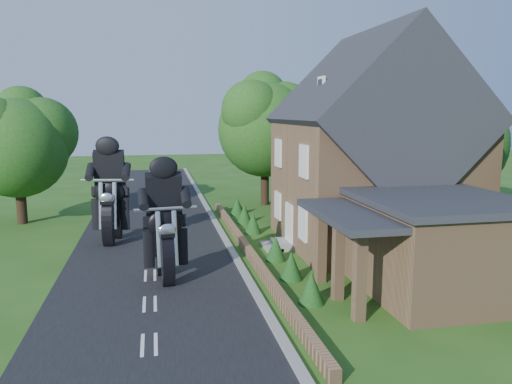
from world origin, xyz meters
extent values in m
plane|color=#264F16|center=(0.00, 0.00, 0.00)|extent=(120.00, 120.00, 0.00)
cube|color=black|center=(0.00, 0.00, 0.01)|extent=(7.00, 80.00, 0.02)
cube|color=gray|center=(3.65, 0.00, 0.06)|extent=(0.30, 80.00, 0.12)
cube|color=#976F4C|center=(4.30, 5.00, 0.20)|extent=(0.30, 22.00, 0.40)
cube|color=#976F4C|center=(10.50, 6.00, 3.00)|extent=(8.00, 8.00, 6.00)
cube|color=#24252A|center=(10.50, 6.00, 6.00)|extent=(8.48, 8.64, 8.48)
cube|color=#976F4C|center=(12.50, 6.00, 9.20)|extent=(0.60, 0.90, 1.60)
cube|color=white|center=(7.90, 6.00, 7.50)|extent=(0.12, 0.80, 0.90)
cube|color=black|center=(7.84, 6.00, 7.50)|extent=(0.04, 0.55, 0.65)
cube|color=white|center=(6.44, 6.00, 1.05)|extent=(0.10, 1.10, 2.10)
cube|color=gray|center=(6.10, 6.00, 0.15)|extent=(0.80, 1.60, 0.30)
cube|color=gray|center=(5.60, 6.00, 0.07)|extent=(0.80, 1.60, 0.15)
cube|color=white|center=(6.44, 3.80, 1.60)|extent=(0.10, 1.10, 1.40)
cube|color=black|center=(6.42, 3.80, 1.60)|extent=(0.04, 0.92, 1.22)
cube|color=white|center=(6.44, 8.20, 1.60)|extent=(0.10, 1.10, 1.40)
cube|color=black|center=(6.42, 8.20, 1.60)|extent=(0.04, 0.92, 1.22)
cube|color=white|center=(6.44, 3.80, 4.30)|extent=(0.10, 1.10, 1.40)
cube|color=black|center=(6.42, 3.80, 4.30)|extent=(0.04, 0.92, 1.22)
cube|color=white|center=(6.44, 8.20, 4.30)|extent=(0.10, 1.10, 1.40)
cube|color=black|center=(6.42, 8.20, 4.30)|extent=(0.04, 0.92, 1.22)
cube|color=#976F4C|center=(10.00, -0.80, 1.60)|extent=(5.00, 5.60, 3.20)
cube|color=#24252A|center=(10.00, -0.80, 3.32)|extent=(5.30, 5.94, 0.24)
cube|color=#24252A|center=(6.90, -0.80, 2.95)|extent=(2.60, 5.32, 0.22)
cube|color=#976F4C|center=(6.30, -2.60, 1.40)|extent=(0.35, 0.35, 2.80)
cube|color=#976F4C|center=(6.30, -0.80, 1.40)|extent=(0.35, 0.35, 2.80)
cube|color=#976F4C|center=(6.30, 1.00, 1.40)|extent=(0.35, 0.35, 2.80)
cylinder|color=black|center=(16.50, 8.50, 1.50)|extent=(0.56, 0.56, 3.00)
sphere|color=#1D4814|center=(16.50, 8.50, 4.65)|extent=(6.00, 6.00, 6.00)
sphere|color=#1D4814|center=(17.85, 9.10, 5.55)|extent=(4.32, 4.32, 4.32)
sphere|color=#1D4814|center=(15.45, 7.60, 5.85)|extent=(3.72, 3.72, 3.72)
sphere|color=#1D4814|center=(16.60, 9.70, 6.75)|extent=(3.30, 3.30, 3.30)
cylinder|color=black|center=(14.00, 16.00, 1.80)|extent=(0.56, 0.56, 3.60)
sphere|color=#1D4814|center=(14.00, 16.00, 5.58)|extent=(7.20, 7.20, 7.20)
sphere|color=#1D4814|center=(15.62, 16.72, 6.66)|extent=(5.18, 5.18, 5.18)
sphere|color=#1D4814|center=(12.74, 14.92, 7.02)|extent=(4.46, 4.46, 4.46)
sphere|color=#1D4814|center=(14.10, 17.44, 8.10)|extent=(3.96, 3.96, 3.96)
cylinder|color=black|center=(8.00, 17.00, 1.70)|extent=(0.56, 0.56, 3.40)
sphere|color=#1D4814|center=(8.00, 17.00, 5.16)|extent=(6.40, 6.40, 6.40)
sphere|color=#1D4814|center=(9.44, 17.64, 6.12)|extent=(4.61, 4.61, 4.61)
sphere|color=#1D4814|center=(6.88, 16.04, 6.44)|extent=(3.97, 3.97, 3.97)
sphere|color=#1D4814|center=(8.10, 18.28, 7.40)|extent=(3.52, 3.52, 3.52)
cylinder|color=black|center=(-7.00, 14.00, 1.40)|extent=(0.56, 0.56, 2.80)
sphere|color=#1D4814|center=(-7.00, 14.00, 4.34)|extent=(5.60, 5.60, 5.60)
sphere|color=#1D4814|center=(-5.74, 14.56, 5.18)|extent=(4.03, 4.03, 4.03)
sphere|color=#1D4814|center=(-6.90, 15.12, 6.30)|extent=(3.08, 3.08, 3.08)
cone|color=#143E13|center=(5.30, -1.00, 0.55)|extent=(0.90, 0.90, 1.10)
cone|color=#143E13|center=(5.30, 1.50, 0.55)|extent=(0.90, 0.90, 1.10)
cone|color=#143E13|center=(5.30, 4.00, 0.55)|extent=(0.90, 0.90, 1.10)
cone|color=#143E13|center=(5.30, 9.00, 0.55)|extent=(0.90, 0.90, 1.10)
cone|color=#143E13|center=(5.30, 11.50, 0.55)|extent=(0.90, 0.90, 1.10)
cone|color=#143E13|center=(5.30, 14.00, 0.55)|extent=(0.90, 0.90, 1.10)
camera|label=1|loc=(0.30, -16.20, 6.33)|focal=35.00mm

